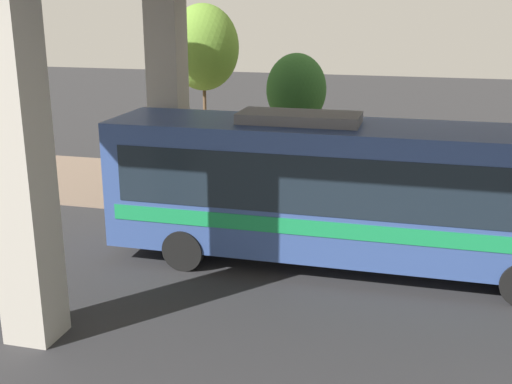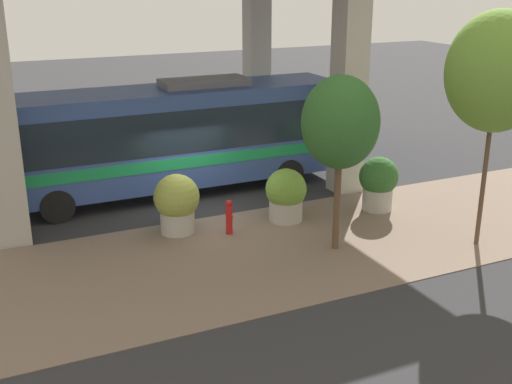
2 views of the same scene
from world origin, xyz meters
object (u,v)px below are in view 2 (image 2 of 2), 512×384
object	(u,v)px
fire_hydrant	(229,217)
street_tree_near	(340,123)
bus	(173,134)
street_tree_far	(497,72)
planter_back	(177,203)
planter_front	(286,195)
planter_middle	(378,182)

from	to	relation	value
fire_hydrant	street_tree_near	size ratio (longest dim) A/B	0.22
bus	street_tree_far	distance (m)	9.99
fire_hydrant	planter_back	size ratio (longest dim) A/B	0.60
planter_front	street_tree_near	distance (m)	3.53
planter_middle	street_tree_near	size ratio (longest dim) A/B	0.37
planter_middle	street_tree_near	distance (m)	4.20
fire_hydrant	street_tree_far	bearing A→B (deg)	-120.57
planter_middle	bus	bearing A→B (deg)	50.71
planter_middle	street_tree_near	xyz separation A→B (m)	(-1.99, 2.72, 2.51)
planter_front	street_tree_near	bearing A→B (deg)	-174.00
fire_hydrant	bus	bearing A→B (deg)	3.48
fire_hydrant	planter_middle	distance (m)	4.90
fire_hydrant	planter_back	xyz separation A→B (m)	(0.73, 1.26, 0.38)
fire_hydrant	planter_back	world-z (taller)	planter_back
planter_middle	fire_hydrant	bearing A→B (deg)	88.72
fire_hydrant	street_tree_far	world-z (taller)	street_tree_far
planter_front	fire_hydrant	bearing A→B (deg)	98.10
fire_hydrant	planter_front	xyz separation A→B (m)	(0.27, -1.91, 0.29)
bus	planter_middle	size ratio (longest dim) A/B	6.69
planter_back	street_tree_far	world-z (taller)	street_tree_far
fire_hydrant	street_tree_far	distance (m)	7.89
planter_front	street_tree_far	bearing A→B (deg)	-133.58
bus	planter_back	xyz separation A→B (m)	(-3.36, 1.02, -1.12)
bus	planter_front	bearing A→B (deg)	-150.47
planter_front	street_tree_far	distance (m)	6.58
planter_back	fire_hydrant	bearing A→B (deg)	-120.02
street_tree_near	street_tree_far	world-z (taller)	street_tree_far
street_tree_far	fire_hydrant	bearing A→B (deg)	59.43
fire_hydrant	street_tree_far	xyz separation A→B (m)	(-3.43, -5.80, 4.10)
planter_front	planter_back	xyz separation A→B (m)	(0.46, 3.18, 0.08)
fire_hydrant	street_tree_near	bearing A→B (deg)	-134.19
street_tree_far	planter_middle	bearing A→B (deg)	15.47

